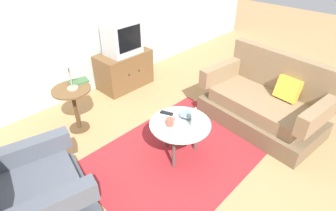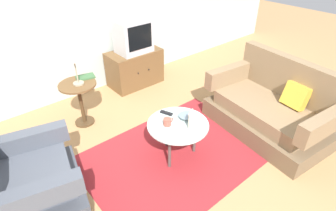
{
  "view_description": "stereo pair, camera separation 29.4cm",
  "coord_description": "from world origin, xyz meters",
  "px_view_note": "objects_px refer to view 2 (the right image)",
  "views": [
    {
      "loc": [
        -1.9,
        -1.44,
        2.29
      ],
      "look_at": [
        0.03,
        0.4,
        0.55
      ],
      "focal_mm": 29.24,
      "sensor_mm": 36.0,
      "label": 1
    },
    {
      "loc": [
        -1.69,
        -1.64,
        2.29
      ],
      "look_at": [
        0.03,
        0.4,
        0.55
      ],
      "focal_mm": 29.24,
      "sensor_mm": 36.0,
      "label": 2
    }
  ],
  "objects_px": {
    "side_table": "(80,95)",
    "tv_remote_silver": "(178,136)",
    "mug": "(167,122)",
    "book": "(85,77)",
    "television": "(133,36)",
    "vase": "(192,119)",
    "tv_stand": "(135,68)",
    "coffee_table": "(178,127)",
    "tv_remote_dark": "(166,113)",
    "couch": "(271,109)",
    "bowl": "(186,117)",
    "armchair": "(26,185)",
    "table_lamp": "(73,57)"
  },
  "relations": [
    {
      "from": "coffee_table",
      "to": "tv_remote_dark",
      "type": "height_order",
      "value": "tv_remote_dark"
    },
    {
      "from": "tv_remote_silver",
      "to": "coffee_table",
      "type": "bearing_deg",
      "value": -44.19
    },
    {
      "from": "television",
      "to": "book",
      "type": "relative_size",
      "value": 2.0
    },
    {
      "from": "tv_stand",
      "to": "tv_remote_silver",
      "type": "xyz_separation_m",
      "value": [
        -0.79,
        -1.97,
        0.17
      ]
    },
    {
      "from": "armchair",
      "to": "book",
      "type": "xyz_separation_m",
      "value": [
        1.15,
        1.04,
        0.32
      ]
    },
    {
      "from": "television",
      "to": "book",
      "type": "bearing_deg",
      "value": -159.66
    },
    {
      "from": "couch",
      "to": "bowl",
      "type": "height_order",
      "value": "couch"
    },
    {
      "from": "book",
      "to": "tv_remote_silver",
      "type": "bearing_deg",
      "value": -68.5
    },
    {
      "from": "couch",
      "to": "vase",
      "type": "bearing_deg",
      "value": 85.01
    },
    {
      "from": "tv_stand",
      "to": "book",
      "type": "xyz_separation_m",
      "value": [
        -1.04,
        -0.4,
        0.33
      ]
    },
    {
      "from": "side_table",
      "to": "table_lamp",
      "type": "bearing_deg",
      "value": -55.48
    },
    {
      "from": "side_table",
      "to": "tv_remote_dark",
      "type": "distance_m",
      "value": 1.23
    },
    {
      "from": "coffee_table",
      "to": "side_table",
      "type": "bearing_deg",
      "value": 113.08
    },
    {
      "from": "television",
      "to": "vase",
      "type": "height_order",
      "value": "television"
    },
    {
      "from": "tv_stand",
      "to": "armchair",
      "type": "bearing_deg",
      "value": -146.65
    },
    {
      "from": "vase",
      "to": "bowl",
      "type": "bearing_deg",
      "value": 64.54
    },
    {
      "from": "mug",
      "to": "vase",
      "type": "bearing_deg",
      "value": -53.26
    },
    {
      "from": "bowl",
      "to": "tv_remote_silver",
      "type": "height_order",
      "value": "bowl"
    },
    {
      "from": "vase",
      "to": "book",
      "type": "bearing_deg",
      "value": 106.48
    },
    {
      "from": "side_table",
      "to": "vase",
      "type": "xyz_separation_m",
      "value": [
        0.62,
        -1.47,
        0.14
      ]
    },
    {
      "from": "couch",
      "to": "tv_stand",
      "type": "height_order",
      "value": "couch"
    },
    {
      "from": "armchair",
      "to": "table_lamp",
      "type": "bearing_deg",
      "value": 146.22
    },
    {
      "from": "table_lamp",
      "to": "mug",
      "type": "relative_size",
      "value": 3.41
    },
    {
      "from": "table_lamp",
      "to": "tv_remote_dark",
      "type": "relative_size",
      "value": 2.86
    },
    {
      "from": "bowl",
      "to": "tv_remote_dark",
      "type": "height_order",
      "value": "bowl"
    },
    {
      "from": "coffee_table",
      "to": "side_table",
      "type": "height_order",
      "value": "side_table"
    },
    {
      "from": "armchair",
      "to": "bowl",
      "type": "bearing_deg",
      "value": 91.85
    },
    {
      "from": "tv_stand",
      "to": "vase",
      "type": "relative_size",
      "value": 3.32
    },
    {
      "from": "vase",
      "to": "book",
      "type": "distance_m",
      "value": 1.62
    },
    {
      "from": "tv_remote_dark",
      "to": "book",
      "type": "height_order",
      "value": "book"
    },
    {
      "from": "tv_stand",
      "to": "vase",
      "type": "xyz_separation_m",
      "value": [
        -0.58,
        -1.96,
        0.29
      ]
    },
    {
      "from": "mug",
      "to": "bowl",
      "type": "relative_size",
      "value": 0.74
    },
    {
      "from": "television",
      "to": "book",
      "type": "height_order",
      "value": "television"
    },
    {
      "from": "couch",
      "to": "tv_remote_silver",
      "type": "bearing_deg",
      "value": 87.1
    },
    {
      "from": "tv_stand",
      "to": "tv_remote_silver",
      "type": "height_order",
      "value": "tv_stand"
    },
    {
      "from": "mug",
      "to": "book",
      "type": "distance_m",
      "value": 1.38
    },
    {
      "from": "television",
      "to": "mug",
      "type": "height_order",
      "value": "television"
    },
    {
      "from": "couch",
      "to": "vase",
      "type": "relative_size",
      "value": 6.21
    },
    {
      "from": "television",
      "to": "couch",
      "type": "bearing_deg",
      "value": -74.08
    },
    {
      "from": "tv_stand",
      "to": "tv_remote_dark",
      "type": "relative_size",
      "value": 5.52
    },
    {
      "from": "tv_stand",
      "to": "television",
      "type": "distance_m",
      "value": 0.55
    },
    {
      "from": "side_table",
      "to": "tv_remote_silver",
      "type": "bearing_deg",
      "value": -74.44
    },
    {
      "from": "side_table",
      "to": "television",
      "type": "bearing_deg",
      "value": 21.54
    },
    {
      "from": "armchair",
      "to": "tv_stand",
      "type": "relative_size",
      "value": 1.23
    },
    {
      "from": "coffee_table",
      "to": "tv_stand",
      "type": "distance_m",
      "value": 1.92
    },
    {
      "from": "side_table",
      "to": "tv_remote_dark",
      "type": "bearing_deg",
      "value": -61.37
    },
    {
      "from": "table_lamp",
      "to": "mug",
      "type": "bearing_deg",
      "value": -70.19
    },
    {
      "from": "coffee_table",
      "to": "tv_remote_silver",
      "type": "height_order",
      "value": "tv_remote_silver"
    },
    {
      "from": "side_table",
      "to": "bowl",
      "type": "height_order",
      "value": "side_table"
    },
    {
      "from": "armchair",
      "to": "book",
      "type": "relative_size",
      "value": 4.04
    }
  ]
}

